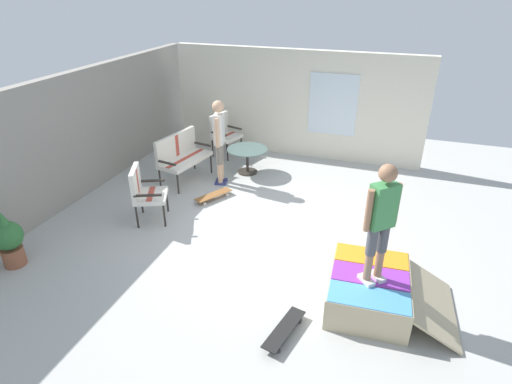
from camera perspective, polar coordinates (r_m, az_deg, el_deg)
The scene contains 13 objects.
ground_plane at distance 7.25m, azimuth 1.34°, elevation -6.12°, with size 12.00×12.00×0.10m, color #B2B2AD.
back_wall_cinderblock at distance 8.65m, azimuth -24.81°, elevation 6.21°, with size 9.00×0.20×2.40m.
house_facade at distance 10.21m, azimuth 5.49°, elevation 11.86°, with size 0.23×6.00×2.51m.
skate_ramp at distance 5.92m, azimuth 15.36°, elevation -12.68°, with size 1.39×1.71×0.47m.
patio_bench at distance 9.06m, azimuth -10.19°, elevation 5.24°, with size 1.33×0.76×1.02m.
patio_chair_near_house at distance 10.33m, azimuth -4.52°, elevation 8.32°, with size 0.75×0.70×1.02m.
patio_chair_by_wall at distance 7.61m, azimuth -15.06°, elevation 0.33°, with size 0.79×0.76×1.02m.
patio_table at distance 9.34m, azimuth -1.18°, elevation 4.96°, with size 0.90×0.90×0.57m.
person_watching at distance 8.64m, azimuth -5.03°, elevation 7.61°, with size 0.47×0.30×1.79m.
person_skater at distance 5.18m, azimuth 16.68°, elevation -3.32°, with size 0.37×0.37×1.61m.
skateboard_by_bench at distance 8.35m, azimuth -5.81°, elevation -0.43°, with size 0.80×0.55×0.10m.
skateboard_spare at distance 5.41m, azimuth 3.86°, elevation -18.17°, with size 0.82×0.37×0.10m.
potted_plant at distance 7.27m, azimuth -30.68°, elevation -5.51°, with size 0.44×0.44×0.92m.
Camera 1 is at (-5.78, -1.83, 3.92)m, focal length 29.36 mm.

